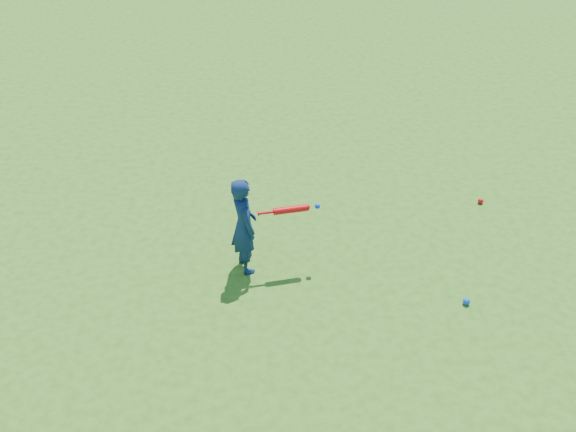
{
  "coord_description": "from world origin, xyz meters",
  "views": [
    {
      "loc": [
        0.0,
        -6.32,
        4.77
      ],
      "look_at": [
        0.15,
        -0.5,
        0.65
      ],
      "focal_mm": 40.0,
      "sensor_mm": 36.0,
      "label": 1
    }
  ],
  "objects_px": {
    "child": "(244,225)",
    "ground_ball_red": "(481,201)",
    "bat_swing": "(293,209)",
    "ground_ball_blue": "(466,302)"
  },
  "relations": [
    {
      "from": "ground_ball_red",
      "to": "bat_swing",
      "type": "bearing_deg",
      "value": -154.99
    },
    {
      "from": "child",
      "to": "ground_ball_red",
      "type": "xyz_separation_m",
      "value": [
        3.07,
        1.24,
        -0.56
      ]
    },
    {
      "from": "ground_ball_blue",
      "to": "bat_swing",
      "type": "height_order",
      "value": "bat_swing"
    },
    {
      "from": "child",
      "to": "ground_ball_red",
      "type": "distance_m",
      "value": 3.36
    },
    {
      "from": "child",
      "to": "ground_ball_red",
      "type": "height_order",
      "value": "child"
    },
    {
      "from": "bat_swing",
      "to": "ground_ball_blue",
      "type": "bearing_deg",
      "value": -33.09
    },
    {
      "from": "ground_ball_blue",
      "to": "child",
      "type": "bearing_deg",
      "value": 164.02
    },
    {
      "from": "child",
      "to": "bat_swing",
      "type": "xyz_separation_m",
      "value": [
        0.54,
        0.06,
        0.17
      ]
    },
    {
      "from": "child",
      "to": "ground_ball_blue",
      "type": "height_order",
      "value": "child"
    },
    {
      "from": "child",
      "to": "ground_ball_blue",
      "type": "bearing_deg",
      "value": -126.87
    }
  ]
}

